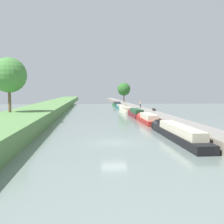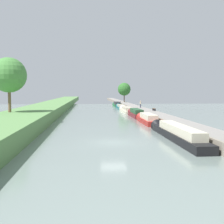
{
  "view_description": "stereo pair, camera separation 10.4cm",
  "coord_description": "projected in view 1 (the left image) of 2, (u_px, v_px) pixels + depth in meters",
  "views": [
    {
      "loc": [
        -2.51,
        -27.16,
        5.08
      ],
      "look_at": [
        2.02,
        26.23,
        1.0
      ],
      "focal_mm": 44.79,
      "sensor_mm": 36.0,
      "label": 1
    },
    {
      "loc": [
        -2.41,
        -27.17,
        5.08
      ],
      "look_at": [
        2.02,
        26.23,
        1.0
      ],
      "focal_mm": 44.79,
      "sensor_mm": 36.0,
      "label": 2
    }
  ],
  "objects": [
    {
      "name": "ground_plane",
      "position": [
        114.0,
        142.0,
        27.59
      ],
      "size": [
        160.0,
        160.0,
        0.0
      ],
      "primitive_type": "plane",
      "color": "slate"
    },
    {
      "name": "right_towpath",
      "position": [
        209.0,
        136.0,
        28.36
      ],
      "size": [
        3.08,
        260.0,
        1.04
      ],
      "color": "gray",
      "rests_on": "ground_plane"
    },
    {
      "name": "stone_quay",
      "position": [
        193.0,
        136.0,
        28.22
      ],
      "size": [
        0.25,
        260.0,
        1.09
      ],
      "color": "gray",
      "rests_on": "ground_plane"
    },
    {
      "name": "narrowboat_black",
      "position": [
        176.0,
        133.0,
        29.44
      ],
      "size": [
        1.8,
        16.11,
        2.04
      ],
      "color": "black",
      "rests_on": "ground_plane"
    },
    {
      "name": "narrowboat_red",
      "position": [
        147.0,
        119.0,
        44.21
      ],
      "size": [
        1.88,
        10.24,
        2.06
      ],
      "color": "maroon",
      "rests_on": "ground_plane"
    },
    {
      "name": "narrowboat_maroon",
      "position": [
        136.0,
        113.0,
        54.88
      ],
      "size": [
        1.85,
        10.77,
        2.07
      ],
      "color": "maroon",
      "rests_on": "ground_plane"
    },
    {
      "name": "narrowboat_cream",
      "position": [
        126.0,
        110.0,
        66.98
      ],
      "size": [
        2.15,
        13.2,
        2.04
      ],
      "color": "beige",
      "rests_on": "ground_plane"
    },
    {
      "name": "narrowboat_teal",
      "position": [
        121.0,
        107.0,
        79.78
      ],
      "size": [
        1.85,
        12.57,
        1.75
      ],
      "color": "#195B60",
      "rests_on": "ground_plane"
    },
    {
      "name": "narrowboat_green",
      "position": [
        116.0,
        104.0,
        91.97
      ],
      "size": [
        2.0,
        10.81,
        2.12
      ],
      "color": "#1E6033",
      "rests_on": "ground_plane"
    },
    {
      "name": "tree_rightbank_midnear",
      "position": [
        124.0,
        89.0,
        99.11
      ],
      "size": [
        4.56,
        4.56,
        6.88
      ],
      "color": "#4C3828",
      "rests_on": "right_towpath"
    },
    {
      "name": "tree_leftbank_downstream",
      "position": [
        9.0,
        75.0,
        41.49
      ],
      "size": [
        5.23,
        5.23,
        8.16
      ],
      "color": "brown",
      "rests_on": "left_grassy_bank"
    },
    {
      "name": "person_walking",
      "position": [
        140.0,
        104.0,
        67.18
      ],
      "size": [
        0.34,
        0.34,
        1.66
      ],
      "color": "#282D42",
      "rests_on": "right_towpath"
    },
    {
      "name": "mooring_bollard_far",
      "position": [
        120.0,
        102.0,
        96.89
      ],
      "size": [
        0.16,
        0.16,
        0.45
      ],
      "color": "black",
      "rests_on": "right_towpath"
    },
    {
      "name": "park_bench",
      "position": [
        154.0,
        109.0,
        56.54
      ],
      "size": [
        0.44,
        1.5,
        0.47
      ],
      "color": "#333338",
      "rests_on": "right_towpath"
    }
  ]
}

